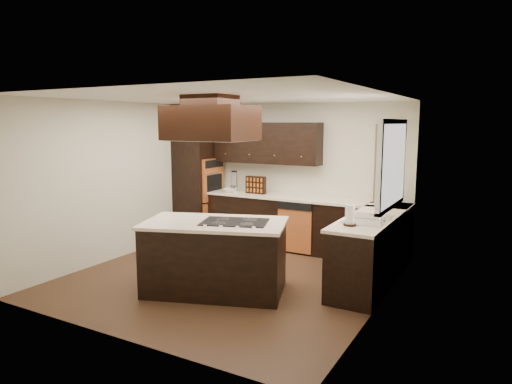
% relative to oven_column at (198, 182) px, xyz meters
% --- Properties ---
extents(floor, '(4.20, 4.20, 0.02)m').
position_rel_oven_column_xyz_m(floor, '(1.78, -1.71, -1.07)').
color(floor, brown).
rests_on(floor, ground).
extents(ceiling, '(4.20, 4.20, 0.02)m').
position_rel_oven_column_xyz_m(ceiling, '(1.78, -1.71, 1.45)').
color(ceiling, white).
rests_on(ceiling, ground).
extents(wall_back, '(4.20, 0.02, 2.50)m').
position_rel_oven_column_xyz_m(wall_back, '(1.78, 0.40, 0.19)').
color(wall_back, beige).
rests_on(wall_back, ground).
extents(wall_front, '(4.20, 0.02, 2.50)m').
position_rel_oven_column_xyz_m(wall_front, '(1.78, -3.81, 0.19)').
color(wall_front, beige).
rests_on(wall_front, ground).
extents(wall_left, '(0.02, 4.20, 2.50)m').
position_rel_oven_column_xyz_m(wall_left, '(-0.33, -1.71, 0.19)').
color(wall_left, beige).
rests_on(wall_left, ground).
extents(wall_right, '(0.02, 4.20, 2.50)m').
position_rel_oven_column_xyz_m(wall_right, '(3.88, -1.71, 0.19)').
color(wall_right, beige).
rests_on(wall_right, ground).
extents(oven_column, '(0.65, 0.75, 2.12)m').
position_rel_oven_column_xyz_m(oven_column, '(0.00, 0.00, 0.00)').
color(oven_column, black).
rests_on(oven_column, floor).
extents(wall_oven_face, '(0.05, 0.62, 0.78)m').
position_rel_oven_column_xyz_m(wall_oven_face, '(0.35, 0.00, 0.06)').
color(wall_oven_face, '#C7632E').
rests_on(wall_oven_face, oven_column).
extents(base_cabinets_back, '(2.93, 0.60, 0.88)m').
position_rel_oven_column_xyz_m(base_cabinets_back, '(1.81, 0.09, -0.62)').
color(base_cabinets_back, black).
rests_on(base_cabinets_back, floor).
extents(base_cabinets_right, '(0.60, 2.40, 0.88)m').
position_rel_oven_column_xyz_m(base_cabinets_right, '(3.58, -0.80, -0.62)').
color(base_cabinets_right, black).
rests_on(base_cabinets_right, floor).
extents(countertop_back, '(2.93, 0.63, 0.04)m').
position_rel_oven_column_xyz_m(countertop_back, '(1.81, 0.08, -0.16)').
color(countertop_back, '#FFE5CB').
rests_on(countertop_back, base_cabinets_back).
extents(countertop_right, '(0.63, 2.40, 0.04)m').
position_rel_oven_column_xyz_m(countertop_right, '(3.56, -0.80, -0.16)').
color(countertop_right, '#FFE5CB').
rests_on(countertop_right, base_cabinets_right).
extents(upper_cabinets, '(2.00, 0.34, 0.72)m').
position_rel_oven_column_xyz_m(upper_cabinets, '(1.34, 0.23, 0.75)').
color(upper_cabinets, black).
rests_on(upper_cabinets, wall_back).
extents(dishwasher_front, '(0.60, 0.05, 0.72)m').
position_rel_oven_column_xyz_m(dishwasher_front, '(2.10, -0.20, -0.66)').
color(dishwasher_front, '#C7632E').
rests_on(dishwasher_front, floor).
extents(window_frame, '(0.06, 1.32, 1.12)m').
position_rel_oven_column_xyz_m(window_frame, '(3.85, -1.16, 0.59)').
color(window_frame, white).
rests_on(window_frame, wall_right).
extents(window_pane, '(0.00, 1.20, 1.00)m').
position_rel_oven_column_xyz_m(window_pane, '(3.87, -1.16, 0.59)').
color(window_pane, white).
rests_on(window_pane, wall_right).
extents(curtain_left, '(0.02, 0.34, 0.90)m').
position_rel_oven_column_xyz_m(curtain_left, '(3.79, -1.57, 0.64)').
color(curtain_left, beige).
rests_on(curtain_left, wall_right).
extents(curtain_right, '(0.02, 0.34, 0.90)m').
position_rel_oven_column_xyz_m(curtain_right, '(3.79, -0.74, 0.64)').
color(curtain_right, beige).
rests_on(curtain_right, wall_right).
extents(sink_rim, '(0.52, 0.84, 0.01)m').
position_rel_oven_column_xyz_m(sink_rim, '(3.58, -1.16, -0.14)').
color(sink_rim, silver).
rests_on(sink_rim, countertop_right).
extents(island, '(1.94, 1.46, 0.88)m').
position_rel_oven_column_xyz_m(island, '(1.90, -2.23, -0.62)').
color(island, black).
rests_on(island, floor).
extents(island_top, '(2.02, 1.54, 0.04)m').
position_rel_oven_column_xyz_m(island_top, '(1.90, -2.23, -0.16)').
color(island_top, '#FFE5CB').
rests_on(island_top, island).
extents(cooktop, '(0.95, 0.78, 0.01)m').
position_rel_oven_column_xyz_m(cooktop, '(2.15, -2.14, -0.13)').
color(cooktop, black).
rests_on(cooktop, island_top).
extents(range_hood, '(1.05, 0.72, 0.42)m').
position_rel_oven_column_xyz_m(range_hood, '(1.88, -2.25, 1.10)').
color(range_hood, black).
rests_on(range_hood, ceiling).
extents(hood_duct, '(0.55, 0.50, 0.13)m').
position_rel_oven_column_xyz_m(hood_duct, '(1.88, -2.25, 1.38)').
color(hood_duct, black).
rests_on(hood_duct, ceiling).
extents(blender_base, '(0.15, 0.15, 0.10)m').
position_rel_oven_column_xyz_m(blender_base, '(0.77, 0.07, -0.09)').
color(blender_base, silver).
rests_on(blender_base, countertop_back).
extents(blender_pitcher, '(0.13, 0.13, 0.26)m').
position_rel_oven_column_xyz_m(blender_pitcher, '(0.77, 0.07, 0.09)').
color(blender_pitcher, silver).
rests_on(blender_pitcher, blender_base).
extents(spice_rack, '(0.37, 0.09, 0.31)m').
position_rel_oven_column_xyz_m(spice_rack, '(1.23, 0.05, 0.02)').
color(spice_rack, black).
rests_on(spice_rack, countertop_back).
extents(mixing_bowl, '(0.31, 0.31, 0.06)m').
position_rel_oven_column_xyz_m(mixing_bowl, '(0.72, 0.00, -0.11)').
color(mixing_bowl, white).
rests_on(mixing_bowl, countertop_back).
extents(soap_bottle, '(0.10, 0.10, 0.17)m').
position_rel_oven_column_xyz_m(soap_bottle, '(3.55, -0.52, -0.06)').
color(soap_bottle, white).
rests_on(soap_bottle, countertop_right).
extents(paper_towel, '(0.12, 0.12, 0.26)m').
position_rel_oven_column_xyz_m(paper_towel, '(3.47, -1.62, -0.01)').
color(paper_towel, white).
rests_on(paper_towel, countertop_right).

